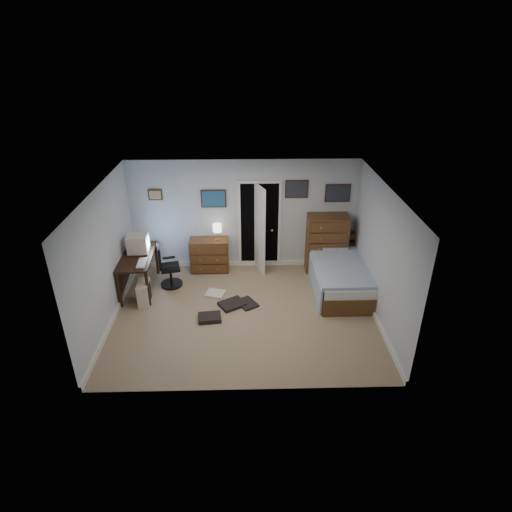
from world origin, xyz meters
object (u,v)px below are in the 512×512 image
(low_dresser, at_px, (209,255))
(office_chair, at_px, (168,270))
(computer_desk, at_px, (133,264))
(bed, at_px, (339,275))
(tall_dresser, at_px, (326,243))

(low_dresser, bearing_deg, office_chair, -142.02)
(office_chair, xyz_separation_m, low_dresser, (0.84, 0.68, 0.01))
(computer_desk, height_order, low_dresser, computer_desk)
(low_dresser, relative_size, bed, 0.41)
(office_chair, distance_m, tall_dresser, 3.54)
(computer_desk, xyz_separation_m, bed, (4.28, -0.10, -0.29))
(tall_dresser, xyz_separation_m, bed, (0.14, -0.87, -0.34))
(computer_desk, distance_m, low_dresser, 1.72)
(computer_desk, xyz_separation_m, low_dresser, (1.51, 0.80, -0.23))
(computer_desk, height_order, bed, computer_desk)
(tall_dresser, bearing_deg, computer_desk, -167.23)
(computer_desk, bearing_deg, low_dresser, 25.52)
(office_chair, distance_m, low_dresser, 1.08)
(computer_desk, xyz_separation_m, office_chair, (0.67, 0.13, -0.24))
(computer_desk, bearing_deg, bed, -3.83)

